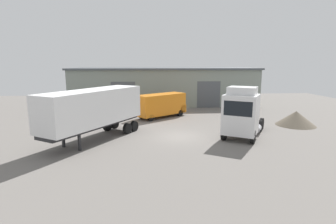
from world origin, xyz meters
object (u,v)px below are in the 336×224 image
tractor_unit_white (242,114)px  delivery_van_orange (162,105)px  container_trailer_black (94,108)px  gravel_pile (296,118)px

tractor_unit_white → delivery_van_orange: (-5.84, 9.05, -0.55)m
container_trailer_black → gravel_pile: container_trailer_black is taller
tractor_unit_white → container_trailer_black: (-11.64, 0.43, 0.57)m
gravel_pile → delivery_van_orange: bearing=158.3°
container_trailer_black → delivery_van_orange: (5.80, 8.61, -1.12)m
delivery_van_orange → gravel_pile: 13.78m
container_trailer_black → tractor_unit_white: bearing=120.4°
tractor_unit_white → gravel_pile: (6.94, 3.97, -1.27)m
gravel_pile → container_trailer_black: bearing=-169.2°
delivery_van_orange → gravel_pile: (12.79, -5.08, -0.72)m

